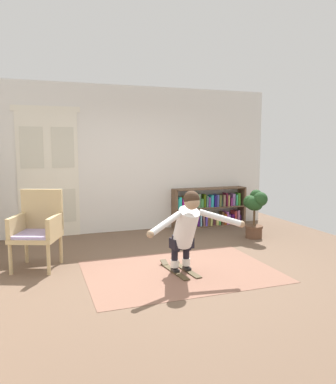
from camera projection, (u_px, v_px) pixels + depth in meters
ground_plane at (176, 269)px, 5.28m from camera, size 7.20×7.20×0.00m
back_wall at (131, 159)px, 7.53m from camera, size 6.00×0.10×2.90m
double_door at (48, 172)px, 6.97m from camera, size 1.22×0.05×2.45m
rug at (180, 271)px, 5.16m from camera, size 2.58×1.82×0.01m
bookshelf at (208, 209)px, 8.01m from camera, size 1.63×0.30×0.83m
wicker_chair at (38, 227)px, 5.29m from camera, size 0.78×0.78×1.10m
potted_plant at (255, 208)px, 6.93m from camera, size 0.39×0.42×0.91m
skis_pair at (179, 269)px, 5.19m from camera, size 0.35×0.79×0.07m
person_skier at (187, 226)px, 4.92m from camera, size 1.40×0.71×1.08m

